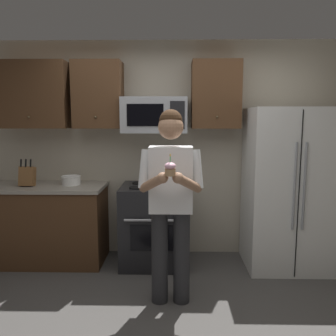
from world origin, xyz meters
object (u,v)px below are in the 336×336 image
object	(u,v)px
oven_range	(155,225)
bowl_large_white	(71,180)
person	(171,197)
microwave	(155,115)
cupcake	(170,169)
knife_block	(27,176)
refrigerator	(287,189)

from	to	relation	value
oven_range	bowl_large_white	world-z (taller)	bowl_large_white
bowl_large_white	person	distance (m)	1.50
bowl_large_white	person	bearing A→B (deg)	-38.65
microwave	person	world-z (taller)	microwave
microwave	cupcake	world-z (taller)	microwave
oven_range	knife_block	bearing A→B (deg)	-178.84
knife_block	bowl_large_white	size ratio (longest dim) A/B	1.43
person	oven_range	bearing A→B (deg)	102.66
refrigerator	bowl_large_white	bearing A→B (deg)	177.84
bowl_large_white	person	size ratio (longest dim) A/B	0.13
microwave	cupcake	size ratio (longest dim) A/B	4.26
oven_range	bowl_large_white	size ratio (longest dim) A/B	4.15
oven_range	microwave	distance (m)	1.26
microwave	oven_range	bearing A→B (deg)	-90.02
cupcake	knife_block	bearing A→B (deg)	144.32
oven_range	refrigerator	distance (m)	1.56
oven_range	person	world-z (taller)	person
refrigerator	cupcake	bearing A→B (deg)	-138.05
refrigerator	microwave	bearing A→B (deg)	173.97
oven_range	microwave	bearing A→B (deg)	89.98
microwave	person	bearing A→B (deg)	-78.81
person	microwave	bearing A→B (deg)	101.19
microwave	refrigerator	world-z (taller)	microwave
bowl_large_white	cupcake	size ratio (longest dim) A/B	1.29
oven_range	knife_block	distance (m)	1.56
cupcake	microwave	bearing A→B (deg)	98.47
person	knife_block	bearing A→B (deg)	152.62
microwave	person	xyz separation A→B (m)	(0.20, -1.00, -0.72)
knife_block	person	bearing A→B (deg)	-27.38
refrigerator	bowl_large_white	size ratio (longest dim) A/B	8.02
oven_range	refrigerator	xyz separation A→B (m)	(1.50, -0.04, 0.44)
bowl_large_white	oven_range	bearing A→B (deg)	-3.18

